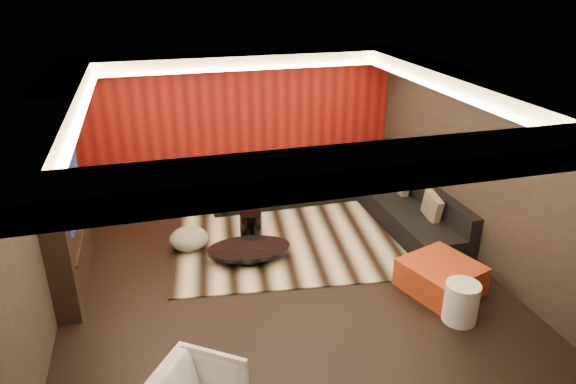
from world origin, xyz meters
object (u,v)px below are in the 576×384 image
object	(u,v)px
coffee_table	(249,253)
sectional_sofa	(344,196)
orange_ottoman	(441,276)
white_side_table	(461,302)
drum_stool	(251,225)

from	to	relation	value
coffee_table	sectional_sofa	bearing A→B (deg)	32.83
orange_ottoman	coffee_table	bearing A→B (deg)	148.64
white_side_table	orange_ottoman	xyz separation A→B (m)	(0.13, 0.68, -0.06)
coffee_table	drum_stool	size ratio (longest dim) A/B	2.97
coffee_table	drum_stool	world-z (taller)	drum_stool
coffee_table	white_side_table	world-z (taller)	white_side_table
sectional_sofa	coffee_table	bearing A→B (deg)	-147.17
white_side_table	sectional_sofa	world-z (taller)	sectional_sofa
coffee_table	white_side_table	xyz separation A→B (m)	(2.30, -2.16, 0.14)
coffee_table	sectional_sofa	size ratio (longest dim) A/B	0.35
drum_stool	sectional_sofa	distance (m)	1.99
white_side_table	sectional_sofa	distance (m)	3.51
drum_stool	white_side_table	size ratio (longest dim) A/B	0.79
drum_stool	sectional_sofa	xyz separation A→B (m)	(1.89, 0.61, 0.03)
sectional_sofa	white_side_table	bearing A→B (deg)	-86.39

